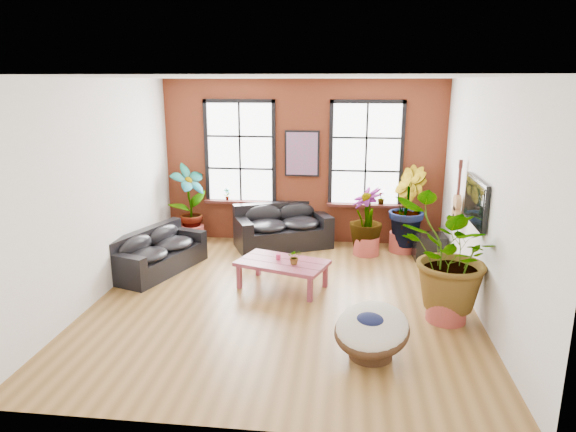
# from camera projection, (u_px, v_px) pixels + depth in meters

# --- Properties ---
(room) EXTENTS (6.04, 6.54, 3.54)m
(room) POSITION_uv_depth(u_px,v_px,m) (285.00, 193.00, 8.05)
(room) COLOR brown
(room) RESTS_ON ground
(sofa_back) EXTENTS (2.19, 1.68, 0.91)m
(sofa_back) POSITION_uv_depth(u_px,v_px,m) (282.00, 228.00, 10.96)
(sofa_back) COLOR black
(sofa_back) RESTS_ON ground
(sofa_left) EXTENTS (1.40, 2.10, 0.77)m
(sofa_left) POSITION_uv_depth(u_px,v_px,m) (157.00, 253.00, 9.55)
(sofa_left) COLOR black
(sofa_left) RESTS_ON ground
(coffee_table) EXTENTS (1.67, 1.27, 0.57)m
(coffee_table) POSITION_uv_depth(u_px,v_px,m) (282.00, 264.00, 8.73)
(coffee_table) COLOR maroon
(coffee_table) RESTS_ON ground
(papasan_chair) EXTENTS (1.26, 1.26, 0.72)m
(papasan_chair) POSITION_uv_depth(u_px,v_px,m) (372.00, 330.00, 6.52)
(papasan_chair) COLOR #402817
(papasan_chair) RESTS_ON ground
(poster) EXTENTS (0.74, 0.06, 0.98)m
(poster) POSITION_uv_depth(u_px,v_px,m) (302.00, 154.00, 10.91)
(poster) COLOR black
(poster) RESTS_ON room
(tv_wall_unit) EXTENTS (0.13, 1.86, 1.20)m
(tv_wall_unit) POSITION_uv_depth(u_px,v_px,m) (470.00, 204.00, 8.21)
(tv_wall_unit) COLOR black
(tv_wall_unit) RESTS_ON room
(media_box) EXTENTS (0.63, 0.54, 0.50)m
(media_box) POSITION_uv_depth(u_px,v_px,m) (429.00, 247.00, 10.21)
(media_box) COLOR black
(media_box) RESTS_ON ground
(pot_back_left) EXTENTS (0.64, 0.64, 0.37)m
(pot_back_left) POSITION_uv_depth(u_px,v_px,m) (193.00, 234.00, 11.30)
(pot_back_left) COLOR #AA4037
(pot_back_left) RESTS_ON ground
(pot_back_right) EXTENTS (0.64, 0.64, 0.41)m
(pot_back_right) POSITION_uv_depth(u_px,v_px,m) (403.00, 242.00, 10.68)
(pot_back_right) COLOR #AA4037
(pot_back_right) RESTS_ON ground
(pot_right_wall) EXTENTS (0.76, 0.76, 0.43)m
(pot_right_wall) POSITION_uv_depth(u_px,v_px,m) (446.00, 307.00, 7.58)
(pot_right_wall) COLOR #AA4037
(pot_right_wall) RESTS_ON ground
(pot_mid) EXTENTS (0.57, 0.57, 0.38)m
(pot_mid) POSITION_uv_depth(u_px,v_px,m) (366.00, 245.00, 10.49)
(pot_mid) COLOR #AA4037
(pot_mid) RESTS_ON ground
(floor_plant_back_left) EXTENTS (0.96, 1.01, 1.59)m
(floor_plant_back_left) POSITION_uv_depth(u_px,v_px,m) (190.00, 200.00, 11.12)
(floor_plant_back_left) COLOR #1D4011
(floor_plant_back_left) RESTS_ON ground
(floor_plant_back_right) EXTENTS (0.80, 0.95, 1.63)m
(floor_plant_back_right) POSITION_uv_depth(u_px,v_px,m) (406.00, 206.00, 10.52)
(floor_plant_back_right) COLOR #1D4011
(floor_plant_back_right) RESTS_ON ground
(floor_plant_right_wall) EXTENTS (2.00, 1.96, 1.69)m
(floor_plant_right_wall) POSITION_uv_depth(u_px,v_px,m) (450.00, 256.00, 7.39)
(floor_plant_right_wall) COLOR #1D4011
(floor_plant_right_wall) RESTS_ON ground
(floor_plant_mid) EXTENTS (0.94, 0.94, 1.24)m
(floor_plant_mid) POSITION_uv_depth(u_px,v_px,m) (366.00, 218.00, 10.38)
(floor_plant_mid) COLOR #1D4011
(floor_plant_mid) RESTS_ON ground
(table_plant) EXTENTS (0.25, 0.22, 0.25)m
(table_plant) POSITION_uv_depth(u_px,v_px,m) (295.00, 257.00, 8.56)
(table_plant) COLOR #1D4011
(table_plant) RESTS_ON coffee_table
(sill_plant_left) EXTENTS (0.17, 0.17, 0.27)m
(sill_plant_left) POSITION_uv_depth(u_px,v_px,m) (227.00, 194.00, 11.28)
(sill_plant_left) COLOR #1D4011
(sill_plant_left) RESTS_ON room
(sill_plant_right) EXTENTS (0.19, 0.19, 0.27)m
(sill_plant_right) POSITION_uv_depth(u_px,v_px,m) (381.00, 198.00, 10.91)
(sill_plant_right) COLOR #1D4011
(sill_plant_right) RESTS_ON room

